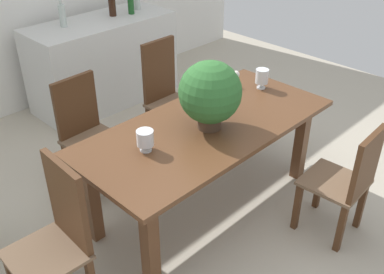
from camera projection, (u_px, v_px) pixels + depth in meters
ground_plane at (199, 199)px, 3.77m from camera, size 7.04×7.04×0.00m
dining_table at (207, 137)px, 3.39m from camera, size 2.02×0.94×0.76m
chair_head_end at (58, 233)px, 2.66m from camera, size 0.44×0.45×1.01m
chair_near_right at (348, 179)px, 3.18m from camera, size 0.43×0.45×0.92m
chair_far_right at (166, 91)px, 4.29m from camera, size 0.42×0.44×1.04m
chair_far_left at (86, 128)px, 3.75m from camera, size 0.45×0.47×0.96m
flower_centerpiece at (210, 93)px, 3.15m from camera, size 0.45×0.45×0.51m
crystal_vase_left at (145, 139)px, 2.98m from camera, size 0.12×0.12×0.15m
crystal_vase_center_near at (262, 77)px, 3.81m from camera, size 0.11×0.11×0.17m
wine_glass at (231, 75)px, 3.85m from camera, size 0.07×0.07×0.14m
kitchen_counter at (104, 62)px, 5.10m from camera, size 1.64×0.70×0.96m
wine_bottle_green at (112, 5)px, 4.93m from camera, size 0.08×0.08×0.32m
wine_bottle_dark at (131, 6)px, 5.01m from camera, size 0.07×0.07×0.22m
wine_bottle_tall at (137, 1)px, 5.16m from camera, size 0.08×0.08×0.23m
wine_bottle_amber at (62, 15)px, 4.60m from camera, size 0.07×0.07×0.29m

